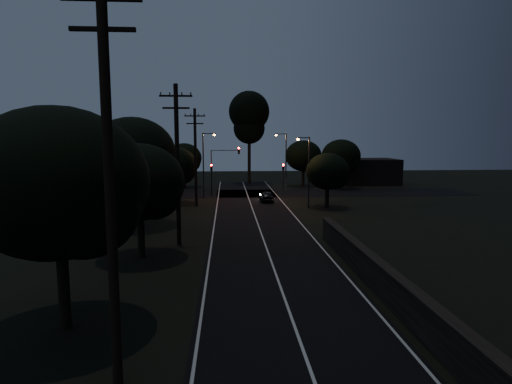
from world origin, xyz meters
TOP-DOWN VIEW (x-y plane):
  - ground at (0.00, 0.00)m, footprint 160.00×160.00m
  - road_surface at (0.00, 31.12)m, footprint 60.00×70.00m
  - retaining_wall at (7.74, 3.00)m, footprint 6.93×26.00m
  - utility_pole_near at (-6.00, -2.00)m, footprint 2.20×0.30m
  - utility_pole_mid at (-6.00, 15.00)m, footprint 2.20×0.30m
  - utility_pole_far at (-6.00, 32.00)m, footprint 2.20×0.30m
  - tree_left_a at (-8.76, 1.86)m, footprint 6.83×6.83m
  - tree_left_b at (-7.80, 11.89)m, footprint 5.59×5.59m
  - tree_left_c at (-10.24, 21.85)m, footprint 7.24×7.24m
  - tree_left_d at (-8.32, 33.90)m, footprint 5.06×5.06m
  - tree_far_nw at (-8.82, 49.89)m, footprint 5.20×5.20m
  - tree_far_w at (-13.76, 45.86)m, footprint 6.79×6.79m
  - tree_far_ne at (9.20, 49.89)m, footprint 5.53×5.53m
  - tree_far_e at (14.20, 46.89)m, footprint 5.64×5.64m
  - tree_right_a at (8.16, 29.91)m, footprint 4.57×4.57m
  - tall_pine at (1.00, 55.00)m, footprint 6.52×6.52m
  - building_left at (-20.00, 52.00)m, footprint 10.00×8.00m
  - building_right at (20.00, 53.00)m, footprint 9.00×7.00m
  - signal_left at (-4.60, 39.99)m, footprint 0.28×0.35m
  - signal_right at (4.60, 39.99)m, footprint 0.28×0.35m
  - signal_mast at (-2.91, 39.99)m, footprint 3.70×0.35m
  - streetlight_a at (-5.31, 38.00)m, footprint 1.66×0.26m
  - streetlight_b at (5.31, 44.00)m, footprint 1.66×0.26m
  - streetlight_c at (5.83, 30.00)m, footprint 1.46×0.26m
  - car at (1.96, 34.67)m, footprint 1.47×3.63m

SIDE VIEW (x-z plane):
  - ground at x=0.00m, z-range 0.00..0.00m
  - road_surface at x=0.00m, z-range 0.00..0.03m
  - retaining_wall at x=7.74m, z-range -0.18..1.42m
  - car at x=1.96m, z-range 0.00..1.23m
  - building_right at x=20.00m, z-range 0.00..4.00m
  - building_left at x=-20.00m, z-range 0.00..4.40m
  - signal_left at x=-4.60m, z-range 0.79..4.89m
  - signal_right at x=4.60m, z-range 0.79..4.89m
  - tree_right_a at x=8.16m, z-range 0.86..6.67m
  - tree_left_d at x=-8.32m, z-range 0.95..7.37m
  - tree_far_nw at x=-8.82m, z-range 0.97..7.56m
  - signal_mast at x=-2.91m, z-range 1.21..7.46m
  - streetlight_c at x=5.83m, z-range 0.60..8.10m
  - tree_far_ne at x=9.20m, z-range 1.03..8.02m
  - tree_left_b at x=-7.80m, z-range 1.05..8.15m
  - streetlight_a at x=-5.31m, z-range 0.64..8.64m
  - streetlight_b at x=5.31m, z-range 0.64..8.64m
  - tree_far_e at x=14.20m, z-range 1.06..8.22m
  - utility_pole_far at x=-6.00m, z-range 0.23..10.73m
  - tree_left_a at x=-8.76m, z-range 1.27..9.90m
  - tree_far_w at x=-13.76m, z-range 1.30..9.95m
  - utility_pole_mid at x=-6.00m, z-range 0.24..11.24m
  - tree_left_c at x=-10.24m, z-range 1.34..10.49m
  - utility_pole_near at x=-6.00m, z-range 0.25..12.25m
  - tall_pine at x=1.00m, z-range 3.27..18.10m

